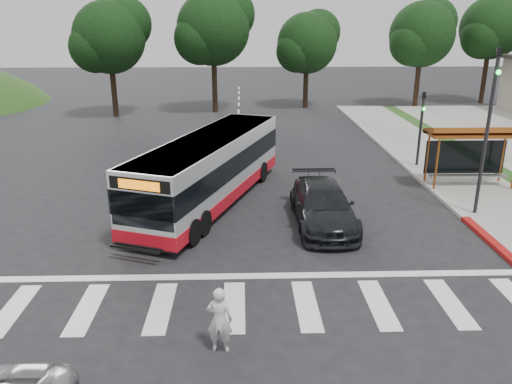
{
  "coord_description": "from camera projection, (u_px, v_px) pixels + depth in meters",
  "views": [
    {
      "loc": [
        0.26,
        -16.92,
        7.42
      ],
      "look_at": [
        0.75,
        -0.01,
        1.6
      ],
      "focal_mm": 35.0,
      "sensor_mm": 36.0,
      "label": 1
    }
  ],
  "objects": [
    {
      "name": "ground",
      "position": [
        236.0,
        233.0,
        18.4
      ],
      "size": [
        140.0,
        140.0,
        0.0
      ],
      "primitive_type": "plane",
      "color": "black",
      "rests_on": "ground"
    },
    {
      "name": "sidewalk_east",
      "position": [
        446.0,
        168.0,
        26.24
      ],
      "size": [
        4.0,
        40.0,
        0.12
      ],
      "primitive_type": "cube",
      "color": "gray",
      "rests_on": "ground"
    },
    {
      "name": "curb_east",
      "position": [
        408.0,
        168.0,
        26.18
      ],
      "size": [
        0.3,
        40.0,
        0.15
      ],
      "primitive_type": "cube",
      "color": "#9E9991",
      "rests_on": "ground"
    },
    {
      "name": "curb_east_red",
      "position": [
        503.0,
        252.0,
        16.73
      ],
      "size": [
        0.32,
        6.0,
        0.15
      ],
      "primitive_type": "cube",
      "color": "maroon",
      "rests_on": "ground"
    },
    {
      "name": "crosswalk_ladder",
      "position": [
        234.0,
        306.0,
        13.67
      ],
      "size": [
        18.0,
        2.6,
        0.01
      ],
      "primitive_type": "cube",
      "color": "silver",
      "rests_on": "ground"
    },
    {
      "name": "bus_shelter",
      "position": [
        472.0,
        138.0,
        22.76
      ],
      "size": [
        4.2,
        1.6,
        2.86
      ],
      "color": "#914718",
      "rests_on": "sidewalk_east"
    },
    {
      "name": "traffic_signal_ne_tall",
      "position": [
        489.0,
        120.0,
        18.81
      ],
      "size": [
        0.18,
        0.37,
        6.5
      ],
      "color": "black",
      "rests_on": "ground"
    },
    {
      "name": "traffic_signal_ne_short",
      "position": [
        421.0,
        121.0,
        25.88
      ],
      "size": [
        0.18,
        0.37,
        4.0
      ],
      "color": "black",
      "rests_on": "ground"
    },
    {
      "name": "tree_ne_a",
      "position": [
        423.0,
        33.0,
        43.29
      ],
      "size": [
        6.16,
        5.74,
        9.3
      ],
      "color": "black",
      "rests_on": "parking_lot"
    },
    {
      "name": "tree_ne_b",
      "position": [
        492.0,
        27.0,
        45.2
      ],
      "size": [
        6.16,
        5.74,
        10.02
      ],
      "color": "black",
      "rests_on": "ground"
    },
    {
      "name": "tree_north_a",
      "position": [
        214.0,
        27.0,
        40.74
      ],
      "size": [
        6.6,
        6.15,
        10.17
      ],
      "color": "black",
      "rests_on": "ground"
    },
    {
      "name": "tree_north_b",
      "position": [
        308.0,
        42.0,
        43.25
      ],
      "size": [
        5.72,
        5.33,
        8.43
      ],
      "color": "black",
      "rests_on": "ground"
    },
    {
      "name": "tree_north_c",
      "position": [
        110.0,
        36.0,
        38.83
      ],
      "size": [
        6.16,
        5.74,
        9.3
      ],
      "color": "black",
      "rests_on": "ground"
    },
    {
      "name": "transit_bus",
      "position": [
        211.0,
        171.0,
        21.06
      ],
      "size": [
        6.1,
        11.19,
        2.85
      ],
      "primitive_type": null,
      "rotation": [
        0.0,
        0.0,
        -0.36
      ],
      "color": "#BCBFC1",
      "rests_on": "ground"
    },
    {
      "name": "pedestrian",
      "position": [
        220.0,
        320.0,
        11.59
      ],
      "size": [
        0.66,
        0.48,
        1.67
      ],
      "primitive_type": "imported",
      "rotation": [
        0.0,
        0.0,
        3.0
      ],
      "color": "silver",
      "rests_on": "ground"
    },
    {
      "name": "dark_sedan",
      "position": [
        323.0,
        205.0,
        18.96
      ],
      "size": [
        2.2,
        5.32,
        1.54
      ],
      "primitive_type": "imported",
      "rotation": [
        0.0,
        0.0,
        0.01
      ],
      "color": "black",
      "rests_on": "ground"
    }
  ]
}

